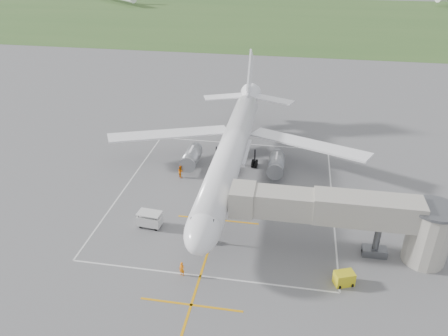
% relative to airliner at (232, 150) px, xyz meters
% --- Properties ---
extents(ground, '(700.00, 700.00, 0.00)m').
position_rel_airliner_xyz_m(ground, '(0.00, -0.75, -4.39)').
color(ground, '#5A5A5D').
rests_on(ground, ground).
extents(grass_strip, '(700.00, 120.00, 0.02)m').
position_rel_airliner_xyz_m(grass_strip, '(0.00, 129.25, -4.38)').
color(grass_strip, '#365826').
rests_on(grass_strip, ground).
extents(apron_markings, '(28.20, 60.00, 0.01)m').
position_rel_airliner_xyz_m(apron_markings, '(0.00, -6.57, -4.38)').
color(apron_markings, orange).
rests_on(apron_markings, ground).
extents(airliner, '(38.93, 46.75, 13.52)m').
position_rel_airliner_xyz_m(airliner, '(0.00, 0.00, 0.00)').
color(airliner, white).
rests_on(airliner, ground).
extents(jet_bridge, '(23.40, 5.00, 7.20)m').
position_rel_airliner_xyz_m(jet_bridge, '(15.72, -14.25, 0.35)').
color(jet_bridge, '#A29E92').
rests_on(jet_bridge, ground).
extents(gpu_unit, '(2.23, 1.89, 1.44)m').
position_rel_airliner_xyz_m(gpu_unit, '(14.42, -19.41, -3.68)').
color(gpu_unit, gold).
rests_on(gpu_unit, ground).
extents(baggage_cart, '(2.93, 1.92, 1.94)m').
position_rel_airliner_xyz_m(baggage_cart, '(-7.76, -13.37, -3.40)').
color(baggage_cart, silver).
rests_on(baggage_cart, ground).
extents(ramp_worker_nose, '(0.66, 0.50, 1.61)m').
position_rel_airliner_xyz_m(ramp_worker_nose, '(-1.87, -20.93, -3.59)').
color(ramp_worker_nose, orange).
rests_on(ramp_worker_nose, ground).
extents(ramp_worker_wing, '(1.07, 1.11, 1.79)m').
position_rel_airliner_xyz_m(ramp_worker_wing, '(-7.19, -1.24, -3.50)').
color(ramp_worker_wing, '#D76506').
rests_on(ramp_worker_wing, ground).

